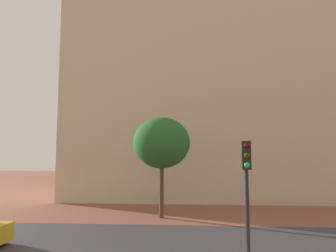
# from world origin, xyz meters

# --- Properties ---
(ground_plane) EXTENTS (120.00, 120.00, 0.00)m
(ground_plane) POSITION_xyz_m (0.00, 10.00, 0.00)
(ground_plane) COLOR brown
(street_asphalt_strip) EXTENTS (120.00, 6.66, 0.00)m
(street_asphalt_strip) POSITION_xyz_m (0.00, 8.44, 0.00)
(street_asphalt_strip) COLOR #38383D
(street_asphalt_strip) RESTS_ON ground_plane
(landmark_building) EXTENTS (24.33, 14.96, 37.66)m
(landmark_building) POSITION_xyz_m (2.23, 26.01, 10.89)
(landmark_building) COLOR beige
(landmark_building) RESTS_ON ground_plane
(traffic_light_pole) EXTENTS (0.28, 0.34, 4.23)m
(traffic_light_pole) POSITION_xyz_m (2.39, 4.51, 2.98)
(traffic_light_pole) COLOR black
(traffic_light_pole) RESTS_ON ground_plane
(tree_curb_far) EXTENTS (3.54, 3.54, 6.18)m
(tree_curb_far) POSITION_xyz_m (-1.10, 13.71, 4.56)
(tree_curb_far) COLOR #4C3823
(tree_curb_far) RESTS_ON ground_plane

